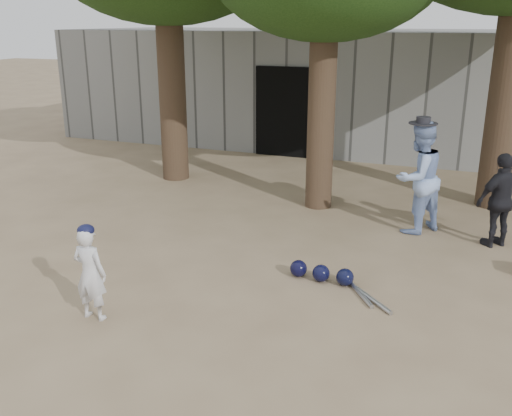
% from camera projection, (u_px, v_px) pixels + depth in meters
% --- Properties ---
extents(ground, '(70.00, 70.00, 0.00)m').
position_uv_depth(ground, '(182.00, 299.00, 7.03)').
color(ground, '#937C5E').
rests_on(ground, ground).
extents(boy_player, '(0.41, 0.27, 1.11)m').
position_uv_depth(boy_player, '(90.00, 274.00, 6.43)').
color(boy_player, silver).
rests_on(boy_player, ground).
extents(spectator_blue, '(1.07, 1.11, 1.79)m').
position_uv_depth(spectator_blue, '(418.00, 178.00, 9.02)').
color(spectator_blue, '#94B1E6').
rests_on(spectator_blue, ground).
extents(spectator_dark, '(0.87, 0.80, 1.44)m').
position_uv_depth(spectator_dark, '(501.00, 201.00, 8.48)').
color(spectator_dark, black).
rests_on(spectator_dark, ground).
extents(back_building, '(16.00, 5.24, 3.00)m').
position_uv_depth(back_building, '(357.00, 87.00, 15.71)').
color(back_building, gray).
rests_on(back_building, ground).
extents(helmet_row, '(0.87, 0.27, 0.23)m').
position_uv_depth(helmet_row, '(321.00, 273.00, 7.49)').
color(helmet_row, black).
rests_on(helmet_row, ground).
extents(bat_pile, '(0.68, 0.71, 0.06)m').
position_uv_depth(bat_pile, '(367.00, 297.00, 7.03)').
color(bat_pile, '#A9AAB0').
rests_on(bat_pile, ground).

